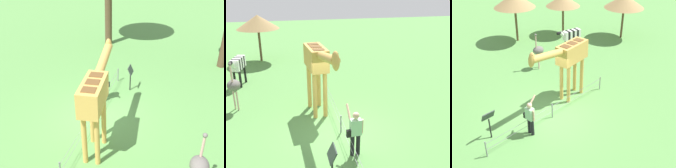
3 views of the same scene
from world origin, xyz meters
The scene contains 8 objects.
ground_plane centered at (0.00, 0.00, 0.00)m, with size 60.00×60.00×0.00m, color #568E47.
giraffe centered at (-1.67, -0.49, 2.32)m, with size 3.81×0.90×3.44m.
visitor centered at (1.41, 0.28, 0.90)m, with size 0.63×0.58×1.70m.
zebra centered at (-5.91, -4.29, 1.16)m, with size 1.83×0.67×1.66m.
ostrich centered at (-2.84, -4.06, 1.18)m, with size 0.70×0.56×2.25m.
shade_hut_far centered at (-10.58, -3.43, 2.74)m, with size 2.88×2.88×3.22m.
info_sign centered at (2.75, -0.73, 0.95)m, with size 0.56×0.21×1.32m.
wire_fence centered at (0.00, 0.11, 0.40)m, with size 7.05×0.05×0.75m.
Camera 2 is at (8.67, -1.77, 5.52)m, focal length 43.02 mm.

